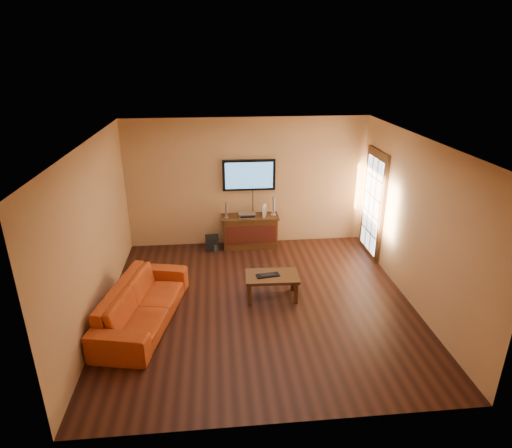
{
  "coord_description": "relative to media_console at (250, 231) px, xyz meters",
  "views": [
    {
      "loc": [
        -0.66,
        -6.08,
        3.89
      ],
      "look_at": [
        0.02,
        0.8,
        1.1
      ],
      "focal_mm": 30.0,
      "sensor_mm": 36.0,
      "label": 1
    }
  ],
  "objects": [
    {
      "name": "room_walls",
      "position": [
        -0.03,
        -1.64,
        1.34
      ],
      "size": [
        5.0,
        5.0,
        5.0
      ],
      "color": "tan",
      "rests_on": "ground"
    },
    {
      "name": "keyboard",
      "position": [
        0.12,
        -2.12,
        0.09
      ],
      "size": [
        0.4,
        0.2,
        0.02
      ],
      "color": "black",
      "rests_on": "coffee_table"
    },
    {
      "name": "speaker_left",
      "position": [
        -0.5,
        -0.03,
        0.49
      ],
      "size": [
        0.09,
        0.09,
        0.33
      ],
      "color": "silver",
      "rests_on": "media_console"
    },
    {
      "name": "speaker_right",
      "position": [
        0.5,
        0.04,
        0.52
      ],
      "size": [
        0.11,
        0.11,
        0.39
      ],
      "color": "silver",
      "rests_on": "media_console"
    },
    {
      "name": "av_receiver",
      "position": [
        -0.06,
        -0.03,
        0.38
      ],
      "size": [
        0.36,
        0.26,
        0.08
      ],
      "primitive_type": "cube",
      "rotation": [
        0.0,
        0.0,
        0.01
      ],
      "color": "silver",
      "rests_on": "media_console"
    },
    {
      "name": "game_console",
      "position": [
        0.3,
        -0.03,
        0.46
      ],
      "size": [
        0.1,
        0.19,
        0.25
      ],
      "primitive_type": "cube",
      "rotation": [
        0.0,
        0.0,
        -0.32
      ],
      "color": "white",
      "rests_on": "media_console"
    },
    {
      "name": "television",
      "position": [
        0.0,
        0.19,
        1.18
      ],
      "size": [
        1.1,
        0.08,
        0.65
      ],
      "color": "black",
      "rests_on": "ground"
    },
    {
      "name": "media_console",
      "position": [
        0.0,
        0.0,
        0.0
      ],
      "size": [
        1.19,
        0.46,
        0.69
      ],
      "color": "#3E230E",
      "rests_on": "ground"
    },
    {
      "name": "sofa",
      "position": [
        -1.87,
        -2.6,
        0.08
      ],
      "size": [
        1.07,
        2.25,
        0.85
      ],
      "primitive_type": "imported",
      "rotation": [
        0.0,
        0.0,
        1.36
      ],
      "color": "#B54014",
      "rests_on": "ground"
    },
    {
      "name": "coffee_table",
      "position": [
        0.19,
        -2.11,
        0.02
      ],
      "size": [
        0.9,
        0.57,
        0.43
      ],
      "color": "#3E230E",
      "rests_on": "ground"
    },
    {
      "name": "ground_plane",
      "position": [
        -0.03,
        -2.26,
        -0.35
      ],
      "size": [
        5.0,
        5.0,
        0.0
      ],
      "primitive_type": "plane",
      "color": "black",
      "rests_on": "ground"
    },
    {
      "name": "bottle",
      "position": [
        -0.74,
        -0.32,
        -0.25
      ],
      "size": [
        0.07,
        0.07,
        0.21
      ],
      "color": "white",
      "rests_on": "ground"
    },
    {
      "name": "subwoofer",
      "position": [
        -0.81,
        -0.05,
        -0.21
      ],
      "size": [
        0.29,
        0.29,
        0.28
      ],
      "primitive_type": "cube",
      "rotation": [
        0.0,
        0.0,
        0.06
      ],
      "color": "black",
      "rests_on": "ground"
    },
    {
      "name": "french_door",
      "position": [
        2.42,
        -0.56,
        0.7
      ],
      "size": [
        0.07,
        1.02,
        2.22
      ],
      "color": "#3E230E",
      "rests_on": "ground"
    }
  ]
}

